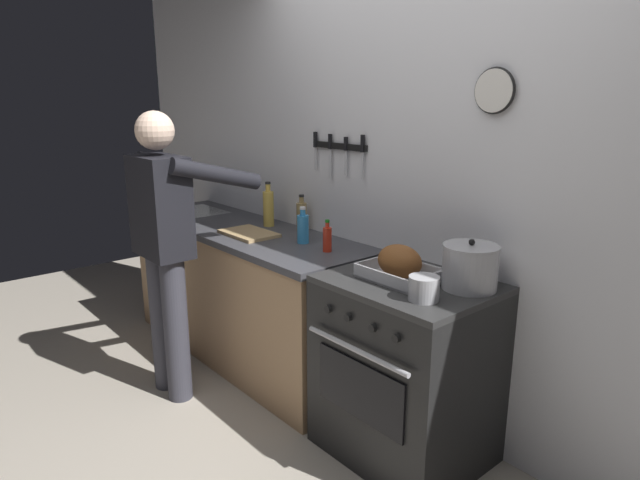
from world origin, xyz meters
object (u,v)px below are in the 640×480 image
Objects in this scene: bottle_vinegar at (302,216)px; stove at (406,369)px; roasting_pan at (399,265)px; bottle_dish_soap at (303,228)px; saucepan at (424,288)px; bottle_cooking_oil at (268,208)px; cutting_board at (249,233)px; stock_pot at (470,267)px; bottle_hot_sauce at (327,239)px; person_cook at (166,239)px.

stove is at bearing -12.11° from bottle_vinegar.
stove is 2.56× the size of roasting_pan.
stove is 4.20× the size of bottle_dish_soap.
bottle_cooking_oil reaches higher than saucepan.
cutting_board is at bearing 177.48° from saucepan.
bottle_dish_soap is at bearing 20.44° from cutting_board.
bottle_cooking_oil reaches higher than roasting_pan.
stove is 0.53m from roasting_pan.
stove is 3.62× the size of stock_pot.
bottle_dish_soap is 1.20× the size of bottle_hot_sauce.
bottle_dish_soap is 0.30m from bottle_vinegar.
cutting_board is at bearing -112.60° from bottle_vinegar.
roasting_pan is at bearing -151.87° from stock_pot.
bottle_vinegar reaches higher than saucepan.
stove is 0.56m from saucepan.
saucepan is 0.44× the size of bottle_cooking_oil.
person_cook is 1.36m from roasting_pan.
saucepan is at bearing -97.97° from stock_pot.
roasting_pan is at bearing -151.57° from stove.
saucepan is 0.85m from bottle_hot_sauce.
roasting_pan is 1.64× the size of bottle_dish_soap.
stock_pot is (0.24, 0.13, 0.55)m from stove.
bottle_dish_soap is 0.91× the size of bottle_vinegar.
person_cook is at bearing -84.99° from bottle_cooking_oil.
bottle_dish_soap is 0.23m from bottle_hot_sauce.
stock_pot is 1.16× the size of bottle_dish_soap.
bottle_cooking_oil is at bearing 178.86° from stock_pot.
saucepan is at bearing -2.52° from cutting_board.
bottle_vinegar is at bearing 16.95° from bottle_cooking_oil.
stove is at bearing -3.75° from bottle_dish_soap.
stock_pot is 1.06× the size of bottle_vinegar.
person_cook is at bearing -102.66° from bottle_vinegar.
bottle_vinegar is (0.19, 0.83, 0.05)m from person_cook.
stock_pot is 1.91× the size of saucepan.
roasting_pan reaches higher than saucepan.
saucepan is at bearing -10.68° from bottle_dish_soap.
cutting_board is 0.61m from bottle_hot_sauce.
bottle_hot_sauce is (0.72, -0.12, -0.05)m from bottle_cooking_oil.
saucepan is 0.61× the size of bottle_dish_soap.
bottle_dish_soap reaches higher than bottle_hot_sauce.
stock_pot is at bearing 82.03° from saucepan.
bottle_dish_soap is (-0.82, 0.08, 0.01)m from roasting_pan.
bottle_vinegar is (-1.29, 0.38, 0.05)m from saucepan.
saucepan reaches higher than cutting_board.
bottle_vinegar reaches higher than stock_pot.
person_cook is (-1.28, -0.60, 0.50)m from stove.
stock_pot is 1.10m from bottle_dish_soap.
bottle_hot_sauce is at bearing -174.47° from stock_pot.
saucepan is (0.24, -0.12, -0.02)m from roasting_pan.
roasting_pan is 0.82m from bottle_dish_soap.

